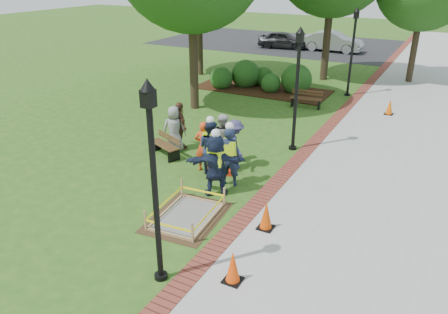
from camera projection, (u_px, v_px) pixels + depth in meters
The scene contains 30 objects.
ground at pixel (188, 202), 12.14m from camera, with size 100.00×100.00×0.00m, color #285116.
sidewalk at pixel (420, 124), 18.04m from camera, with size 6.00×60.00×0.02m, color #9E9E99.
brick_edging at pixel (342, 113), 19.45m from camera, with size 0.50×60.00×0.03m, color maroon.
mulch_bed at pixel (262, 89), 23.12m from camera, with size 7.00×3.00×0.05m, color #381E0F.
parking_lot at pixel (375, 50), 33.93m from camera, with size 36.00×12.00×0.01m, color black.
wet_concrete_pad at pixel (187, 210), 11.29m from camera, with size 1.90×2.44×0.55m.
bench_near at pixel (165, 149), 14.99m from camera, with size 1.41×0.92×0.73m.
bench_far at pixel (306, 102), 20.13m from camera, with size 1.48×0.65×0.77m.
cone_front at pixel (233, 267), 8.93m from camera, with size 0.38×0.38×0.75m.
cone_back at pixel (266, 216), 10.75m from camera, with size 0.39×0.39×0.76m.
cone_far at pixel (390, 107), 19.09m from camera, with size 0.36×0.36×0.72m.
toolbox at pixel (227, 172), 13.66m from camera, with size 0.35×0.19×0.18m, color #B4240D.
lamp_near at pixel (154, 172), 8.18m from camera, with size 0.28×0.28×4.26m.
lamp_mid at pixel (297, 81), 14.64m from camera, with size 0.28×0.28×4.26m.
lamp_far at pixel (353, 46), 21.09m from camera, with size 0.28×0.28×4.26m.
shrub_a at pixel (221, 88), 23.43m from camera, with size 1.21×1.21×1.21m, color #144615.
shrub_b at pixel (245, 86), 23.78m from camera, with size 1.54×1.54×1.54m, color #144615.
shrub_c at pixel (270, 92), 22.73m from camera, with size 1.03×1.03×1.03m, color #144615.
shrub_d at pixel (296, 92), 22.66m from camera, with size 1.58×1.58×1.58m, color #144615.
shrub_e at pixel (263, 85), 23.93m from camera, with size 1.09×1.09×1.09m, color #144615.
casual_person_a at pixel (174, 129), 15.18m from camera, with size 0.62×0.54×1.63m.
casual_person_b at pixel (204, 147), 13.68m from camera, with size 0.60×0.46×1.65m.
casual_person_c at pixel (223, 139), 14.28m from camera, with size 0.62×0.50×1.67m.
casual_person_d at pixel (180, 126), 15.36m from camera, with size 0.65×0.60×1.71m.
casual_person_e at pixel (235, 145), 13.86m from camera, with size 0.61×0.60×1.63m.
hivis_worker_a at pixel (216, 163), 12.18m from camera, with size 0.69×0.62×1.97m.
hivis_worker_b at pixel (229, 155), 12.72m from camera, with size 0.66×0.51×1.97m.
hivis_worker_c at pixel (211, 146), 13.46m from camera, with size 0.62×0.47×1.88m.
parked_car_a at pixel (283, 48), 34.68m from camera, with size 4.45×1.93×1.45m, color #242326.
parked_car_b at pixel (332, 51), 33.44m from camera, with size 4.97×2.16×1.62m, color gray.
Camera 1 is at (5.91, -8.88, 6.02)m, focal length 35.00 mm.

